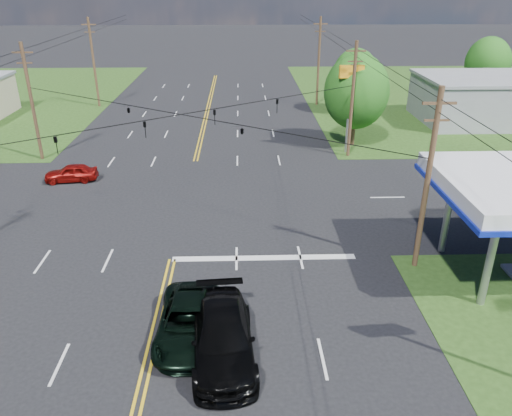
{
  "coord_description": "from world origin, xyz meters",
  "views": [
    {
      "loc": [
        3.83,
        -19.58,
        13.96
      ],
      "look_at": [
        4.63,
        6.0,
        2.11
      ],
      "focal_mm": 35.0,
      "sensor_mm": 36.0,
      "label": 1
    }
  ],
  "objects_px": {
    "retail_ne": "(489,100)",
    "tree_right_b": "(355,75)",
    "tree_right_a": "(356,92)",
    "tree_far_r": "(488,63)",
    "pole_right_far": "(319,61)",
    "suv_black": "(223,337)",
    "pole_ne": "(352,99)",
    "pole_nw": "(32,101)",
    "pole_left_far": "(94,62)",
    "pole_se": "(428,180)",
    "pickup_dkgreen": "(188,322)"
  },
  "relations": [
    {
      "from": "retail_ne",
      "to": "tree_far_r",
      "type": "xyz_separation_m",
      "value": [
        4.0,
        10.0,
        2.34
      ]
    },
    {
      "from": "pole_ne",
      "to": "suv_black",
      "type": "height_order",
      "value": "pole_ne"
    },
    {
      "from": "pole_nw",
      "to": "tree_right_a",
      "type": "xyz_separation_m",
      "value": [
        27.0,
        3.0,
        -0.05
      ]
    },
    {
      "from": "tree_right_b",
      "to": "suv_black",
      "type": "xyz_separation_m",
      "value": [
        -13.5,
        -39.63,
        -3.33
      ]
    },
    {
      "from": "tree_far_r",
      "to": "suv_black",
      "type": "height_order",
      "value": "tree_far_r"
    },
    {
      "from": "retail_ne",
      "to": "pole_nw",
      "type": "height_order",
      "value": "pole_nw"
    },
    {
      "from": "pole_nw",
      "to": "tree_right_b",
      "type": "relative_size",
      "value": 1.34
    },
    {
      "from": "tree_right_a",
      "to": "suv_black",
      "type": "bearing_deg",
      "value": -111.71
    },
    {
      "from": "pole_right_far",
      "to": "tree_right_a",
      "type": "distance_m",
      "value": 16.03
    },
    {
      "from": "pole_right_far",
      "to": "pole_left_far",
      "type": "bearing_deg",
      "value": 180.0
    },
    {
      "from": "pole_se",
      "to": "tree_far_r",
      "type": "height_order",
      "value": "pole_se"
    },
    {
      "from": "pole_se",
      "to": "tree_right_b",
      "type": "bearing_deg",
      "value": 83.95
    },
    {
      "from": "pole_se",
      "to": "tree_right_a",
      "type": "height_order",
      "value": "pole_se"
    },
    {
      "from": "pole_right_far",
      "to": "pole_nw",
      "type": "bearing_deg",
      "value": -143.84
    },
    {
      "from": "retail_ne",
      "to": "tree_right_b",
      "type": "distance_m",
      "value": 14.22
    },
    {
      "from": "pole_se",
      "to": "pole_nw",
      "type": "relative_size",
      "value": 1.0
    },
    {
      "from": "tree_right_a",
      "to": "pole_right_far",
      "type": "bearing_deg",
      "value": 93.58
    },
    {
      "from": "retail_ne",
      "to": "tree_right_a",
      "type": "distance_m",
      "value": 18.09
    },
    {
      "from": "retail_ne",
      "to": "pole_ne",
      "type": "bearing_deg",
      "value": -147.09
    },
    {
      "from": "tree_right_a",
      "to": "pickup_dkgreen",
      "type": "xyz_separation_m",
      "value": [
        -12.52,
        -26.41,
        -4.11
      ]
    },
    {
      "from": "pole_nw",
      "to": "pole_left_far",
      "type": "height_order",
      "value": "pole_left_far"
    },
    {
      "from": "tree_right_a",
      "to": "tree_far_r",
      "type": "relative_size",
      "value": 1.07
    },
    {
      "from": "retail_ne",
      "to": "tree_far_r",
      "type": "bearing_deg",
      "value": 68.2
    },
    {
      "from": "pole_right_far",
      "to": "pole_ne",
      "type": "bearing_deg",
      "value": -90.0
    },
    {
      "from": "pole_left_far",
      "to": "tree_far_r",
      "type": "height_order",
      "value": "pole_left_far"
    },
    {
      "from": "retail_ne",
      "to": "pole_ne",
      "type": "xyz_separation_m",
      "value": [
        -17.0,
        -11.0,
        2.72
      ]
    },
    {
      "from": "tree_right_b",
      "to": "tree_far_r",
      "type": "xyz_separation_m",
      "value": [
        17.5,
        6.0,
        0.33
      ]
    },
    {
      "from": "pole_ne",
      "to": "pole_left_far",
      "type": "distance_m",
      "value": 32.2
    },
    {
      "from": "pole_se",
      "to": "pole_left_far",
      "type": "distance_m",
      "value": 45.22
    },
    {
      "from": "pole_se",
      "to": "pole_nw",
      "type": "bearing_deg",
      "value": 145.3
    },
    {
      "from": "pole_se",
      "to": "pole_left_far",
      "type": "bearing_deg",
      "value": 125.1
    },
    {
      "from": "pole_se",
      "to": "pole_left_far",
      "type": "xyz_separation_m",
      "value": [
        -26.0,
        37.0,
        0.25
      ]
    },
    {
      "from": "pole_ne",
      "to": "tree_right_a",
      "type": "xyz_separation_m",
      "value": [
        1.0,
        3.0,
        -0.05
      ]
    },
    {
      "from": "tree_right_a",
      "to": "tree_right_b",
      "type": "xyz_separation_m",
      "value": [
        2.5,
        12.0,
        -0.65
      ]
    },
    {
      "from": "retail_ne",
      "to": "tree_right_b",
      "type": "relative_size",
      "value": 1.98
    },
    {
      "from": "pole_left_far",
      "to": "suv_black",
      "type": "xyz_separation_m",
      "value": [
        16.0,
        -43.63,
        -4.28
      ]
    },
    {
      "from": "retail_ne",
      "to": "pickup_dkgreen",
      "type": "distance_m",
      "value": 44.72
    },
    {
      "from": "pole_left_far",
      "to": "retail_ne",
      "type": "bearing_deg",
      "value": -10.54
    },
    {
      "from": "pole_nw",
      "to": "pole_left_far",
      "type": "relative_size",
      "value": 0.95
    },
    {
      "from": "pole_right_far",
      "to": "suv_black",
      "type": "distance_m",
      "value": 44.96
    },
    {
      "from": "tree_far_r",
      "to": "pole_se",
      "type": "bearing_deg",
      "value": -118.3
    },
    {
      "from": "tree_right_b",
      "to": "tree_right_a",
      "type": "bearing_deg",
      "value": -101.77
    },
    {
      "from": "pole_nw",
      "to": "pole_left_far",
      "type": "distance_m",
      "value": 19.0
    },
    {
      "from": "pole_right_far",
      "to": "pickup_dkgreen",
      "type": "distance_m",
      "value": 44.17
    },
    {
      "from": "retail_ne",
      "to": "pole_right_far",
      "type": "height_order",
      "value": "pole_right_far"
    },
    {
      "from": "pole_right_far",
      "to": "pickup_dkgreen",
      "type": "xyz_separation_m",
      "value": [
        -11.52,
        -42.41,
        -4.41
      ]
    },
    {
      "from": "pole_nw",
      "to": "tree_far_r",
      "type": "height_order",
      "value": "pole_nw"
    },
    {
      "from": "pole_se",
      "to": "tree_far_r",
      "type": "bearing_deg",
      "value": 61.7
    },
    {
      "from": "suv_black",
      "to": "pole_ne",
      "type": "bearing_deg",
      "value": 63.57
    },
    {
      "from": "retail_ne",
      "to": "pole_ne",
      "type": "relative_size",
      "value": 1.47
    }
  ]
}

